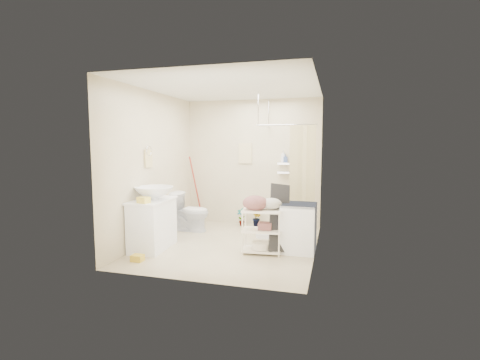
# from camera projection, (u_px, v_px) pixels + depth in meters

# --- Properties ---
(floor) EXTENTS (3.20, 3.20, 0.00)m
(floor) POSITION_uv_depth(u_px,v_px,m) (230.00, 245.00, 5.84)
(floor) COLOR #C5B894
(floor) RESTS_ON ground
(ceiling) EXTENTS (2.80, 3.20, 0.04)m
(ceiling) POSITION_uv_depth(u_px,v_px,m) (230.00, 87.00, 5.57)
(ceiling) COLOR silver
(ceiling) RESTS_ON ground
(wall_back) EXTENTS (2.80, 0.04, 2.60)m
(wall_back) POSITION_uv_depth(u_px,v_px,m) (252.00, 163.00, 7.24)
(wall_back) COLOR beige
(wall_back) RESTS_ON ground
(wall_front) EXTENTS (2.80, 0.04, 2.60)m
(wall_front) POSITION_uv_depth(u_px,v_px,m) (191.00, 177.00, 4.17)
(wall_front) COLOR beige
(wall_front) RESTS_ON ground
(wall_left) EXTENTS (0.04, 3.20, 2.60)m
(wall_left) POSITION_uv_depth(u_px,v_px,m) (153.00, 167.00, 6.07)
(wall_left) COLOR beige
(wall_left) RESTS_ON ground
(wall_right) EXTENTS (0.04, 3.20, 2.60)m
(wall_right) POSITION_uv_depth(u_px,v_px,m) (317.00, 170.00, 5.33)
(wall_right) COLOR beige
(wall_right) RESTS_ON ground
(vanity) EXTENTS (0.57, 0.95, 0.81)m
(vanity) POSITION_uv_depth(u_px,v_px,m) (153.00, 224.00, 5.62)
(vanity) COLOR white
(vanity) RESTS_ON ground
(sink) EXTENTS (0.71, 0.71, 0.21)m
(sink) POSITION_uv_depth(u_px,v_px,m) (154.00, 193.00, 5.56)
(sink) COLOR white
(sink) RESTS_ON vanity
(counter_basket) EXTENTS (0.20, 0.17, 0.09)m
(counter_basket) POSITION_uv_depth(u_px,v_px,m) (144.00, 200.00, 5.24)
(counter_basket) COLOR #F1D74D
(counter_basket) RESTS_ON vanity
(floor_basket) EXTENTS (0.25, 0.19, 0.13)m
(floor_basket) POSITION_uv_depth(u_px,v_px,m) (137.00, 257.00, 5.04)
(floor_basket) COLOR yellow
(floor_basket) RESTS_ON ground
(toilet) EXTENTS (0.76, 0.46, 0.76)m
(toilet) POSITION_uv_depth(u_px,v_px,m) (190.00, 212.00, 6.78)
(toilet) COLOR silver
(toilet) RESTS_ON ground
(mop) EXTENTS (0.15, 0.15, 1.42)m
(mop) POSITION_uv_depth(u_px,v_px,m) (194.00, 190.00, 7.52)
(mop) COLOR #A72E22
(mop) RESTS_ON ground
(potted_plant_a) EXTENTS (0.21, 0.16, 0.37)m
(potted_plant_a) POSITION_uv_depth(u_px,v_px,m) (241.00, 217.00, 7.19)
(potted_plant_a) COLOR brown
(potted_plant_a) RESTS_ON ground
(potted_plant_b) EXTENTS (0.25, 0.24, 0.35)m
(potted_plant_b) POSITION_uv_depth(u_px,v_px,m) (257.00, 218.00, 7.15)
(potted_plant_b) COLOR brown
(potted_plant_b) RESTS_ON ground
(hanging_towel) EXTENTS (0.28, 0.03, 0.42)m
(hanging_towel) POSITION_uv_depth(u_px,v_px,m) (245.00, 153.00, 7.24)
(hanging_towel) COLOR beige
(hanging_towel) RESTS_ON wall_back
(towel_ring) EXTENTS (0.04, 0.22, 0.34)m
(towel_ring) POSITION_uv_depth(u_px,v_px,m) (148.00, 157.00, 5.86)
(towel_ring) COLOR #DDCA84
(towel_ring) RESTS_ON wall_left
(tp_holder) EXTENTS (0.08, 0.12, 0.14)m
(tp_holder) POSITION_uv_depth(u_px,v_px,m) (158.00, 199.00, 6.17)
(tp_holder) COLOR white
(tp_holder) RESTS_ON wall_left
(shower) EXTENTS (1.10, 1.10, 2.10)m
(shower) POSITION_uv_depth(u_px,v_px,m) (290.00, 178.00, 6.51)
(shower) COLOR white
(shower) RESTS_ON ground
(shampoo_bottle_a) EXTENTS (0.12, 0.12, 0.24)m
(shampoo_bottle_a) POSITION_uv_depth(u_px,v_px,m) (283.00, 157.00, 6.99)
(shampoo_bottle_a) COLOR silver
(shampoo_bottle_a) RESTS_ON shower
(shampoo_bottle_b) EXTENTS (0.10, 0.10, 0.18)m
(shampoo_bottle_b) POSITION_uv_depth(u_px,v_px,m) (285.00, 158.00, 6.97)
(shampoo_bottle_b) COLOR #3F5793
(shampoo_bottle_b) RESTS_ON shower
(washing_machine) EXTENTS (0.53, 0.55, 0.76)m
(washing_machine) POSITION_uv_depth(u_px,v_px,m) (299.00, 228.00, 5.47)
(washing_machine) COLOR white
(washing_machine) RESTS_ON ground
(laundry_rack) EXTENTS (0.63, 0.41, 0.82)m
(laundry_rack) POSITION_uv_depth(u_px,v_px,m) (262.00, 227.00, 5.38)
(laundry_rack) COLOR white
(laundry_rack) RESTS_ON ground
(ironing_board) EXTENTS (0.32, 0.23, 1.11)m
(ironing_board) POSITION_uv_depth(u_px,v_px,m) (279.00, 217.00, 5.41)
(ironing_board) COLOR black
(ironing_board) RESTS_ON ground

